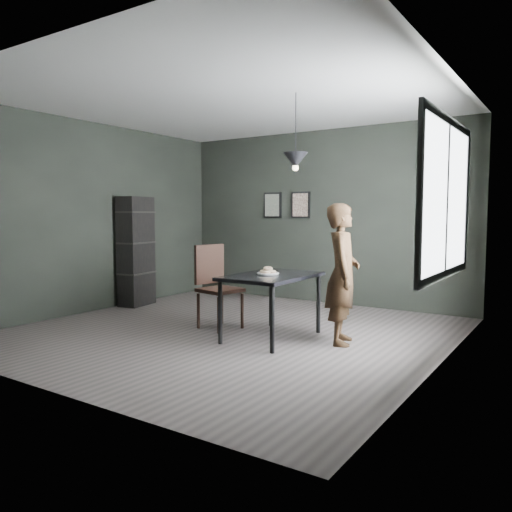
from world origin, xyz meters
The scene contains 13 objects.
ground centered at (0.00, 0.00, 0.00)m, with size 5.00×5.00×0.00m, color #393331.
back_wall centered at (0.00, 2.50, 1.40)m, with size 5.00×0.10×2.80m, color black.
ceiling centered at (0.00, 0.00, 2.80)m, with size 5.00×5.00×0.02m.
window_assembly centered at (2.47, 0.20, 1.60)m, with size 0.04×1.96×1.56m.
cafe_table centered at (0.60, 0.00, 0.67)m, with size 0.80×1.20×0.75m.
white_plate centered at (0.57, -0.03, 0.76)m, with size 0.23×0.23×0.01m, color white.
donut_pile centered at (0.57, -0.03, 0.79)m, with size 0.20×0.20×0.08m.
woman centered at (1.38, 0.24, 0.78)m, with size 0.57×0.38×1.57m, color black.
wood_chair centered at (-0.30, 0.09, 0.60)m, with size 0.54×0.54×1.06m.
shelf_unit centered at (-2.32, 0.64, 0.86)m, with size 0.32×0.57×1.72m, color black.
pendant_lamp centered at (0.85, 0.10, 2.05)m, with size 0.28×0.28×0.86m.
framed_print_left centered at (-0.90, 2.47, 1.60)m, with size 0.34×0.04×0.44m.
framed_print_right centered at (-0.35, 2.47, 1.60)m, with size 0.34×0.04×0.44m.
Camera 1 is at (3.60, -4.90, 1.45)m, focal length 35.00 mm.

